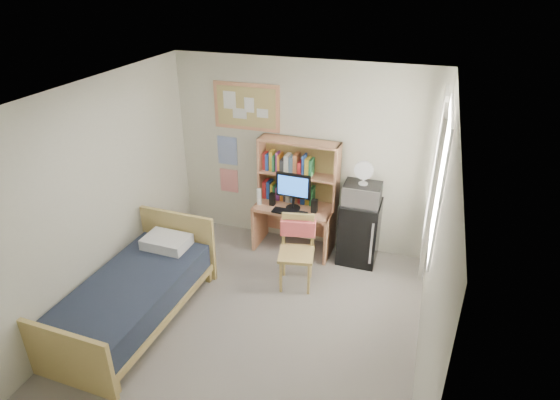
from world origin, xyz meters
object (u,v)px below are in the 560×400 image
(monitor, at_px, (293,192))
(speaker_right, at_px, (314,206))
(bulletin_board, at_px, (247,107))
(mini_fridge, at_px, (359,231))
(desk, at_px, (294,228))
(microwave, at_px, (362,194))
(bed, at_px, (133,301))
(speaker_left, at_px, (272,199))
(desk_chair, at_px, (296,253))
(desk_fan, at_px, (364,173))

(monitor, height_order, speaker_right, monitor)
(bulletin_board, distance_m, mini_fridge, 2.26)
(desk, bearing_deg, microwave, 2.51)
(bed, distance_m, speaker_left, 2.24)
(mini_fridge, height_order, monitor, monitor)
(monitor, distance_m, microwave, 0.91)
(desk_chair, distance_m, mini_fridge, 1.04)
(monitor, relative_size, desk_fan, 1.71)
(desk_chair, height_order, mini_fridge, desk_chair)
(monitor, distance_m, speaker_left, 0.34)
(desk, relative_size, desk_fan, 3.63)
(microwave, bearing_deg, desk_fan, 0.16)
(mini_fridge, bearing_deg, speaker_left, -176.35)
(speaker_left, xyz_separation_m, desk_fan, (1.21, 0.05, 0.53))
(bulletin_board, bearing_deg, speaker_right, -18.32)
(bulletin_board, bearing_deg, desk_chair, -46.10)
(mini_fridge, distance_m, speaker_left, 1.25)
(desk, distance_m, mini_fridge, 0.91)
(speaker_right, bearing_deg, speaker_left, 180.00)
(bulletin_board, xyz_separation_m, bed, (-0.50, -2.29, -1.65))
(microwave, height_order, desk_fan, desk_fan)
(desk_chair, height_order, microwave, microwave)
(monitor, bearing_deg, desk_fan, 6.30)
(speaker_right, distance_m, microwave, 0.66)
(desk_chair, height_order, speaker_right, desk_chair)
(desk_chair, relative_size, microwave, 1.97)
(microwave, distance_m, desk_fan, 0.28)
(desk_chair, xyz_separation_m, monitor, (-0.27, 0.74, 0.46))
(desk, distance_m, speaker_right, 0.53)
(desk, bearing_deg, mini_fridge, 3.78)
(desk, xyz_separation_m, speaker_left, (-0.30, -0.05, 0.42))
(desk, relative_size, monitor, 2.12)
(mini_fridge, height_order, desk_fan, desk_fan)
(desk_chair, relative_size, speaker_left, 5.36)
(speaker_right, bearing_deg, desk_chair, -90.14)
(desk, bearing_deg, speaker_left, -168.69)
(bulletin_board, relative_size, monitor, 1.86)
(bed, relative_size, microwave, 4.17)
(desk, relative_size, speaker_left, 6.21)
(speaker_left, bearing_deg, bed, -114.26)
(bulletin_board, height_order, mini_fridge, bulletin_board)
(desk, xyz_separation_m, bed, (-1.28, -2.01, -0.07))
(speaker_left, bearing_deg, speaker_right, -0.00)
(desk_chair, xyz_separation_m, speaker_right, (0.03, 0.73, 0.30))
(desk, height_order, speaker_left, speaker_left)
(monitor, xyz_separation_m, microwave, (0.91, 0.06, 0.08))
(mini_fridge, distance_m, microwave, 0.57)
(mini_fridge, bearing_deg, desk, -178.26)
(monitor, height_order, microwave, monitor)
(speaker_left, relative_size, speaker_right, 0.93)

